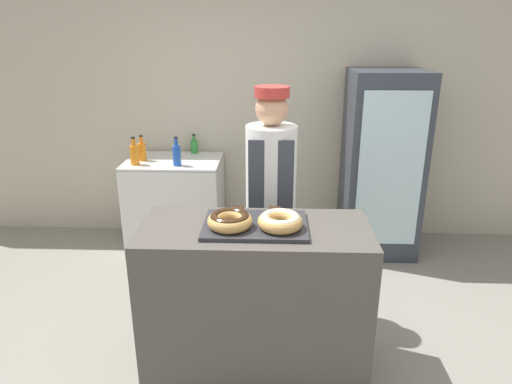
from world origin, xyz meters
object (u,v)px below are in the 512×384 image
Objects in this scene: donut_chocolate_glaze at (230,220)px; bottle_green at (194,146)px; brownie_back_left at (238,210)px; beverage_fridge at (382,164)px; bottle_orange at (142,151)px; brownie_back_right at (275,211)px; bottle_blue at (177,154)px; serving_tray at (255,225)px; baker_person at (271,200)px; donut_light_glaze at (280,221)px; bottle_orange_b at (134,154)px; chest_freezer at (176,203)px.

bottle_green is at bearing 104.92° from donut_chocolate_glaze.
brownie_back_left is at bearing 82.51° from donut_chocolate_glaze.
bottle_orange is at bearing -179.47° from beverage_fridge.
bottle_orange is (-1.25, 1.56, -0.04)m from brownie_back_right.
bottle_blue is at bearing 115.35° from brownie_back_left.
baker_person reaches higher than serving_tray.
bottle_orange is at bearing 123.52° from serving_tray.
brownie_back_right is at bearing 97.49° from donut_light_glaze.
bottle_blue is at bearing 119.51° from donut_light_glaze.
brownie_back_left is at bearing -72.57° from bottle_green.
serving_tray is 2.24× the size of bottle_blue.
bottle_orange_b is at bearing 132.14° from brownie_back_right.
bottle_blue is (-1.89, -0.18, 0.12)m from beverage_fridge.
donut_chocolate_glaze is at bearing -68.49° from chest_freezer.
brownie_back_right reaches higher than serving_tray.
donut_light_glaze is at bearing 0.00° from donut_chocolate_glaze.
bottle_green is 0.75× the size of bottle_orange_b.
donut_chocolate_glaze reaches higher than brownie_back_right.
serving_tray is 0.16m from donut_chocolate_glaze.
brownie_back_left is 1.86m from bottle_orange.
beverage_fridge reaches higher than baker_person.
bottle_orange_b is (-1.28, 1.41, -0.03)m from brownie_back_right.
bottle_green is (0.08, 0.45, -0.03)m from bottle_blue.
bottle_orange is (-1.14, 1.72, -0.01)m from serving_tray.
brownie_back_right is 1.94m from chest_freezer.
brownie_back_right is at bearing -86.68° from baker_person.
beverage_fridge is at bearing 46.85° from baker_person.
bottle_orange_b is at bearing -175.95° from beverage_fridge.
brownie_back_left reaches higher than serving_tray.
baker_person is 6.97× the size of bottle_orange.
brownie_back_right is 0.04× the size of beverage_fridge.
brownie_back_left is at bearing 124.96° from serving_tray.
brownie_back_left is 1.00× the size of brownie_back_right.
brownie_back_left is at bearing -127.88° from beverage_fridge.
serving_tray is at bearing -124.96° from brownie_back_right.
serving_tray is at bearing -63.57° from bottle_blue.
beverage_fridge is at bearing 4.05° from bottle_orange_b.
baker_person is 8.81× the size of bottle_green.
brownie_back_left is 0.38× the size of bottle_green.
baker_person reaches higher than donut_chocolate_glaze.
serving_tray is at bearing 22.80° from donut_chocolate_glaze.
chest_freezer is (-0.99, 1.80, -0.60)m from donut_light_glaze.
beverage_fridge is 6.68× the size of bottle_orange_b.
chest_freezer is 0.60m from bottle_green.
serving_tray is 2.06m from bottle_orange.
bottle_blue is (-0.66, 1.40, -0.03)m from brownie_back_left.
bottle_orange reaches higher than donut_light_glaze.
brownie_back_right is 0.04× the size of baker_person.
chest_freezer is (-0.94, 1.10, -0.46)m from baker_person.
donut_light_glaze is 2.23m from bottle_green.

